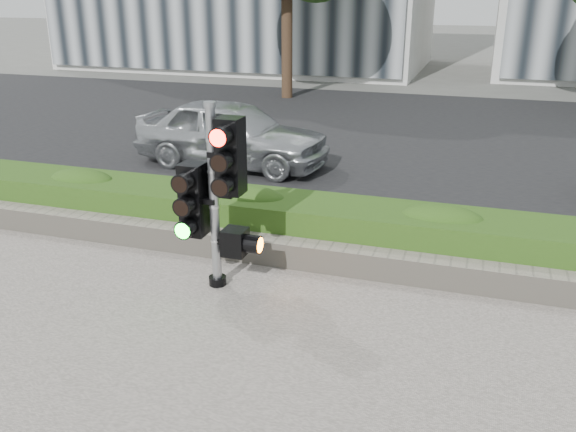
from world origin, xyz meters
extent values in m
plane|color=#51514C|center=(0.00, 0.00, 0.00)|extent=(120.00, 120.00, 0.00)
cube|color=black|center=(0.00, 10.00, 0.01)|extent=(60.00, 13.00, 0.02)
cube|color=gray|center=(0.00, 3.15, 0.06)|extent=(60.00, 0.25, 0.12)
cube|color=gray|center=(0.00, 1.90, 0.20)|extent=(12.00, 0.32, 0.34)
cube|color=#457724|center=(0.00, 2.55, 0.37)|extent=(12.00, 1.00, 0.68)
cylinder|color=black|center=(-4.50, 14.50, 2.02)|extent=(0.36, 0.36, 4.03)
cylinder|color=black|center=(-1.05, 1.06, 0.08)|extent=(0.22, 0.22, 0.11)
cylinder|color=gray|center=(-1.05, 1.06, 1.14)|extent=(0.11, 0.11, 2.21)
cylinder|color=gray|center=(-1.05, 1.06, 2.27)|extent=(0.14, 0.14, 0.05)
cube|color=#FF1107|center=(-0.80, 1.03, 1.70)|extent=(0.28, 0.28, 0.89)
cube|color=#14E51E|center=(-1.30, 1.03, 1.13)|extent=(0.28, 0.28, 0.89)
cube|color=black|center=(-1.01, 1.31, 1.43)|extent=(0.28, 0.28, 0.60)
cube|color=orange|center=(-0.81, 1.09, 0.62)|extent=(0.28, 0.28, 0.32)
imported|color=#A7ABAE|center=(-2.99, 6.18, 0.70)|extent=(4.13, 1.93, 1.37)
camera|label=1|loc=(1.87, -5.13, 3.49)|focal=38.00mm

